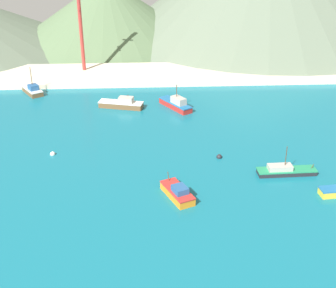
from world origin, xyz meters
TOP-DOWN VIEW (x-y plane):
  - ground at (0.00, 30.00)m, footprint 260.00×280.00m
  - fishing_boat_0 at (-21.68, 85.06)m, footprint 6.34×7.66m
  - fishing_boat_1 at (29.83, 42.55)m, footprint 10.17×2.79m
  - fishing_boat_2 at (0.81, 74.69)m, footprint 10.57×5.25m
  - fishing_boat_7 at (13.27, 73.63)m, footprint 7.40×9.66m
  - fishing_boat_8 at (10.99, 36.20)m, footprint 5.30×7.60m
  - buoy_0 at (19.51, 48.97)m, footprint 1.01×1.01m
  - buoy_1 at (2.01, 81.75)m, footprint 0.66×0.66m
  - buoy_2 at (-11.12, 51.75)m, footprint 0.95×0.95m
  - beach_strip at (0.00, 97.71)m, footprint 247.00×18.76m
  - hill_central at (-6.46, 139.67)m, footprint 65.81×65.81m
  - radio_tower at (-10.66, 100.80)m, footprint 2.86×2.29m

SIDE VIEW (x-z plane):
  - ground at x=0.00m, z-range -0.50..0.00m
  - buoy_1 at x=2.01m, z-range -0.21..0.45m
  - buoy_2 at x=-11.12m, z-range -0.31..0.64m
  - buoy_0 at x=19.51m, z-range -0.33..0.68m
  - beach_strip at x=0.00m, z-range 0.00..1.20m
  - fishing_boat_1 at x=29.83m, z-range -1.96..3.28m
  - fishing_boat_8 at x=10.99m, z-range -0.54..2.29m
  - fishing_boat_0 at x=-21.68m, z-range -2.55..4.39m
  - fishing_boat_2 at x=0.81m, z-range -0.39..2.26m
  - fishing_boat_7 at x=13.27m, z-range -1.77..3.90m
  - hill_central at x=-6.46m, z-range 0.00..21.26m
  - radio_tower at x=-10.66m, z-range 0.28..28.92m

